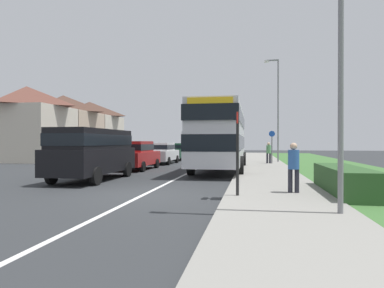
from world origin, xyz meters
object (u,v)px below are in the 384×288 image
parked_car_red (136,154)px  pedestrian_at_stop (294,165)px  parked_car_dark_green (175,151)px  street_lamp_mid (277,104)px  street_lamp_near (336,9)px  bus_stop_sign (238,147)px  parked_van_black (93,150)px  parked_car_white (162,152)px  cycle_route_sign (272,146)px  double_decker_bus (221,134)px  pedestrian_walking_away (269,152)px

parked_car_red → pedestrian_at_stop: size_ratio=2.73×
parked_car_dark_green → street_lamp_mid: bearing=-17.7°
street_lamp_near → bus_stop_sign: bearing=136.6°
parked_van_black → street_lamp_near: 11.17m
parked_car_red → bus_stop_sign: (6.58, -9.65, 0.59)m
parked_car_red → parked_car_white: parked_car_red is taller
parked_van_black → cycle_route_sign: cycle_route_sign is taller
parked_van_black → parked_car_white: parked_van_black is taller
double_decker_bus → parked_car_dark_green: size_ratio=2.51×
cycle_route_sign → street_lamp_mid: (0.52, 2.25, 3.29)m
parked_car_red → cycle_route_sign: bearing=34.9°
parked_car_white → pedestrian_at_stop: bearing=-60.5°
double_decker_bus → parked_car_dark_green: (-5.22, 10.89, -1.27)m
pedestrian_walking_away → street_lamp_near: street_lamp_near is taller
parked_van_black → pedestrian_at_stop: parked_van_black is taller
parked_van_black → street_lamp_mid: street_lamp_mid is taller
pedestrian_at_stop → pedestrian_walking_away: bearing=90.2°
street_lamp_near → street_lamp_mid: bearing=89.6°
parked_car_dark_green → pedestrian_walking_away: pedestrian_walking_away is taller
parked_car_white → parked_car_dark_green: 5.44m
parked_car_dark_green → cycle_route_sign: 9.93m
cycle_route_sign → street_lamp_near: bearing=-88.8°
parked_car_white → bus_stop_sign: (6.45, -15.25, 0.64)m
parked_car_dark_green → bus_stop_sign: size_ratio=1.64×
double_decker_bus → parked_car_white: bearing=132.9°
pedestrian_at_stop → bus_stop_sign: bus_stop_sign is taller
parked_car_red → street_lamp_near: street_lamp_near is taller
double_decker_bus → street_lamp_near: (3.63, -11.92, 2.49)m
bus_stop_sign → street_lamp_near: street_lamp_near is taller
double_decker_bus → parked_car_dark_green: double_decker_bus is taller
parked_van_black → pedestrian_walking_away: parked_van_black is taller
parked_van_black → parked_car_dark_green: 16.74m
parked_van_black → street_lamp_near: street_lamp_near is taller
parked_car_white → parked_car_dark_green: (-0.14, 5.44, -0.03)m
cycle_route_sign → parked_car_red: bearing=-145.1°
parked_car_dark_green → pedestrian_at_stop: pedestrian_at_stop is taller
parked_car_red → cycle_route_sign: 10.34m
parked_car_red → parked_car_white: size_ratio=1.01×
cycle_route_sign → parked_car_dark_green: bearing=148.8°
parked_car_white → street_lamp_near: street_lamp_near is taller
bus_stop_sign → parked_car_white: bearing=112.9°
street_lamp_mid → bus_stop_sign: bearing=-97.7°
parked_car_dark_green → street_lamp_mid: size_ratio=0.51×
parked_car_red → parked_car_white: 5.60m
parked_car_dark_green → cycle_route_sign: size_ratio=1.70×
double_decker_bus → pedestrian_at_stop: 9.55m
pedestrian_at_stop → bus_stop_sign: 1.97m
parked_car_white → pedestrian_at_stop: pedestrian_at_stop is taller
double_decker_bus → pedestrian_at_stop: size_ratio=6.41×
pedestrian_at_stop → pedestrian_walking_away: size_ratio=1.00×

